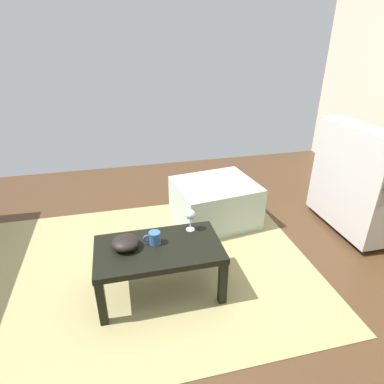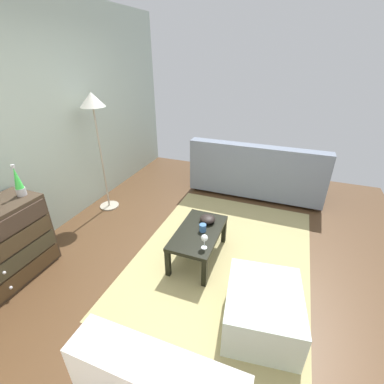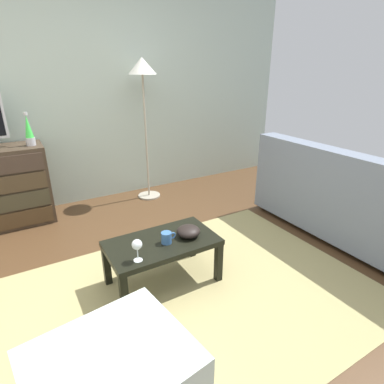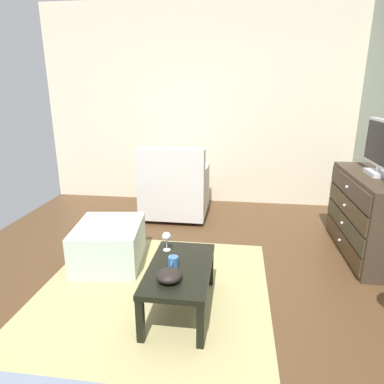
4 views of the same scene
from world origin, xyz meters
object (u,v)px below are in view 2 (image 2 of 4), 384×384
object	(u,v)px
lava_lamp	(18,182)
wine_glass	(204,238)
standing_lamp	(94,112)
couch_large	(257,173)
coffee_table	(198,235)
bowl_decorative	(207,219)
mug	(203,228)
ottoman	(262,310)

from	to	relation	value
lava_lamp	wine_glass	bearing A→B (deg)	-77.42
lava_lamp	standing_lamp	bearing A→B (deg)	-0.23
wine_glass	couch_large	xyz separation A→B (m)	(2.14, -0.20, -0.14)
wine_glass	couch_large	size ratio (longest dim) A/B	0.08
coffee_table	wine_glass	world-z (taller)	wine_glass
bowl_decorative	mug	bearing A→B (deg)	-178.02
wine_glass	standing_lamp	size ratio (longest dim) A/B	0.09
bowl_decorative	lava_lamp	bearing A→B (deg)	116.62
couch_large	ottoman	bearing A→B (deg)	-169.90
couch_large	standing_lamp	world-z (taller)	standing_lamp
mug	standing_lamp	distance (m)	2.07
coffee_table	bowl_decorative	bearing A→B (deg)	-10.36
coffee_table	wine_glass	bearing A→B (deg)	-148.96
coffee_table	ottoman	xyz separation A→B (m)	(-0.63, -0.80, -0.12)
wine_glass	mug	xyz separation A→B (m)	(0.27, 0.10, -0.07)
wine_glass	couch_large	distance (m)	2.15
bowl_decorative	couch_large	world-z (taller)	couch_large
mug	standing_lamp	xyz separation A→B (m)	(0.57, 1.71, 1.01)
lava_lamp	coffee_table	world-z (taller)	lava_lamp
ottoman	standing_lamp	bearing A→B (deg)	63.52
couch_large	ottoman	distance (m)	2.57
coffee_table	couch_large	bearing A→B (deg)	-10.33
coffee_table	mug	size ratio (longest dim) A/B	7.14
coffee_table	couch_large	world-z (taller)	couch_large
wine_glass	mug	distance (m)	0.29
bowl_decorative	wine_glass	bearing A→B (deg)	-166.13
wine_glass	standing_lamp	xyz separation A→B (m)	(0.84, 1.81, 0.94)
mug	bowl_decorative	world-z (taller)	mug
couch_large	standing_lamp	bearing A→B (deg)	122.93
lava_lamp	coffee_table	xyz separation A→B (m)	(0.65, -1.67, -0.65)
lava_lamp	wine_glass	world-z (taller)	lava_lamp
mug	lava_lamp	bearing A→B (deg)	111.40
lava_lamp	bowl_decorative	xyz separation A→B (m)	(0.85, -1.71, -0.56)
wine_glass	standing_lamp	bearing A→B (deg)	65.13
mug	bowl_decorative	bearing A→B (deg)	1.98
couch_large	bowl_decorative	bearing A→B (deg)	169.67
bowl_decorative	couch_large	distance (m)	1.72
ottoman	standing_lamp	size ratio (longest dim) A/B	0.42
ottoman	mug	bearing A→B (deg)	49.15
wine_glass	ottoman	size ratio (longest dim) A/B	0.22
coffee_table	mug	bearing A→B (deg)	-66.32
mug	coffee_table	bearing A→B (deg)	113.68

